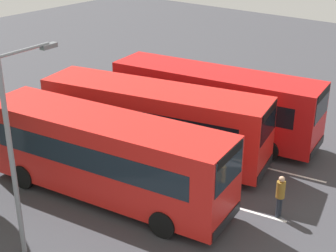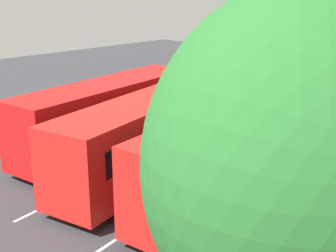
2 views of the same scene
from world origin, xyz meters
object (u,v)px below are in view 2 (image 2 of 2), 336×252
at_px(bus_far_left, 235,153).
at_px(bus_center_right, 109,114).
at_px(bus_center_left, 149,134).
at_px(depot_tree, 302,161).
at_px(pedestrian, 258,124).

bearing_deg(bus_far_left, bus_center_right, 81.12).
height_order(bus_center_left, depot_tree, depot_tree).
height_order(bus_center_right, pedestrian, bus_center_right).
height_order(pedestrian, depot_tree, depot_tree).
relative_size(bus_far_left, depot_tree, 1.33).
bearing_deg(bus_center_left, pedestrian, -20.11).
distance_m(bus_far_left, pedestrian, 6.52).
bearing_deg(depot_tree, bus_center_right, 66.18).
distance_m(bus_far_left, bus_center_left, 3.74).
relative_size(bus_far_left, bus_center_right, 1.00).
bearing_deg(pedestrian, bus_center_right, -32.11).
height_order(bus_far_left, bus_center_right, same).
distance_m(bus_center_left, bus_center_right, 3.62).
height_order(bus_far_left, bus_center_left, same).
distance_m(bus_center_left, depot_tree, 10.67).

